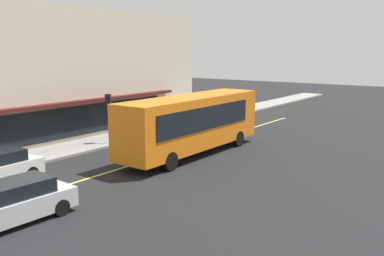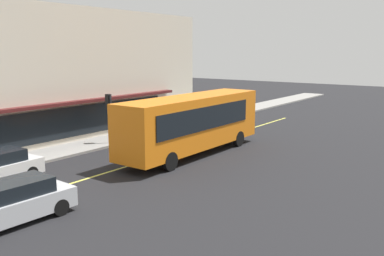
{
  "view_description": "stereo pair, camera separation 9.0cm",
  "coord_description": "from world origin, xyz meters",
  "px_view_note": "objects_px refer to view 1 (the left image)",
  "views": [
    {
      "loc": [
        -18.06,
        -15.66,
        6.13
      ],
      "look_at": [
        1.74,
        -1.21,
        1.6
      ],
      "focal_mm": 39.29,
      "sensor_mm": 36.0,
      "label": 1
    },
    {
      "loc": [
        -18.01,
        -15.73,
        6.13
      ],
      "look_at": [
        1.74,
        -1.21,
        1.6
      ],
      "focal_mm": 39.29,
      "sensor_mm": 36.0,
      "label": 2
    }
  ],
  "objects_px": {
    "bus": "(193,122)",
    "pedestrian_mid_block": "(154,116)",
    "traffic_light": "(109,107)",
    "car_silver": "(14,202)"
  },
  "relations": [
    {
      "from": "car_silver",
      "to": "pedestrian_mid_block",
      "type": "xyz_separation_m",
      "value": [
        15.61,
        6.99,
        0.53
      ]
    },
    {
      "from": "car_silver",
      "to": "pedestrian_mid_block",
      "type": "distance_m",
      "value": 17.11
    },
    {
      "from": "bus",
      "to": "pedestrian_mid_block",
      "type": "distance_m",
      "value": 7.25
    },
    {
      "from": "traffic_light",
      "to": "car_silver",
      "type": "bearing_deg",
      "value": -148.38
    },
    {
      "from": "car_silver",
      "to": "pedestrian_mid_block",
      "type": "bearing_deg",
      "value": 24.13
    },
    {
      "from": "traffic_light",
      "to": "pedestrian_mid_block",
      "type": "distance_m",
      "value": 4.92
    },
    {
      "from": "car_silver",
      "to": "traffic_light",
      "type": "bearing_deg",
      "value": 31.62
    },
    {
      "from": "bus",
      "to": "car_silver",
      "type": "bearing_deg",
      "value": -176.46
    },
    {
      "from": "car_silver",
      "to": "pedestrian_mid_block",
      "type": "height_order",
      "value": "pedestrian_mid_block"
    },
    {
      "from": "pedestrian_mid_block",
      "to": "bus",
      "type": "bearing_deg",
      "value": -120.03
    }
  ]
}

